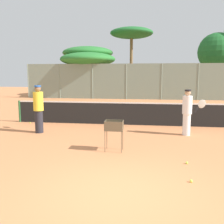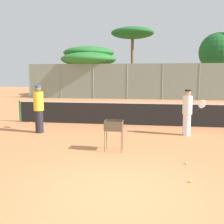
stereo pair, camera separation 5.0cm
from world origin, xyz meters
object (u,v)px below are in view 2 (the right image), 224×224
object	(u,v)px
ball_cart	(114,128)
parked_car	(154,90)
tennis_net	(137,113)
player_white_outfit	(39,108)
player_red_cap	(187,112)

from	to	relation	value
ball_cart	parked_car	size ratio (longest dim) A/B	0.23
ball_cart	parked_car	distance (m)	21.47
tennis_net	parked_car	world-z (taller)	parked_car
player_white_outfit	parked_car	distance (m)	19.88
player_white_outfit	ball_cart	bearing A→B (deg)	-147.52
player_white_outfit	player_red_cap	world-z (taller)	player_white_outfit
player_red_cap	ball_cart	size ratio (longest dim) A/B	1.86
tennis_net	ball_cart	distance (m)	4.31
tennis_net	parked_car	size ratio (longest dim) A/B	2.80
player_red_cap	parked_car	distance (m)	18.94
player_white_outfit	player_red_cap	distance (m)	5.92
ball_cart	parked_car	xyz separation A→B (m)	(1.40, 21.42, -0.06)
player_white_outfit	player_red_cap	bearing A→B (deg)	-111.49
player_red_cap	parked_car	world-z (taller)	player_red_cap
player_white_outfit	parked_car	xyz separation A→B (m)	(4.77, 19.30, -0.34)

